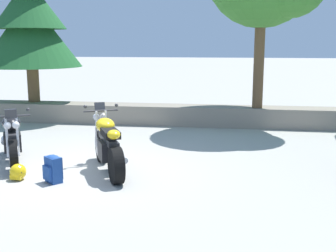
# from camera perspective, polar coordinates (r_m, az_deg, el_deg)

# --- Properties ---
(ground_plane) EXTENTS (120.00, 120.00, 0.00)m
(ground_plane) POSITION_cam_1_polar(r_m,az_deg,el_deg) (8.18, -11.77, -5.77)
(ground_plane) COLOR #A3A099
(stone_wall) EXTENTS (36.00, 0.80, 0.55)m
(stone_wall) POSITION_cam_1_polar(r_m,az_deg,el_deg) (12.62, -4.33, 1.60)
(stone_wall) COLOR gray
(stone_wall) RESTS_ON ground
(motorcycle_black_near_left) EXTENTS (1.19, 1.88, 1.18)m
(motorcycle_black_near_left) POSITION_cam_1_polar(r_m,az_deg,el_deg) (8.91, -19.86, -1.60)
(motorcycle_black_near_left) COLOR black
(motorcycle_black_near_left) RESTS_ON ground
(motorcycle_yellow_centre) EXTENTS (1.14, 1.91, 1.18)m
(motorcycle_yellow_centre) POSITION_cam_1_polar(r_m,az_deg,el_deg) (7.93, -7.96, -2.54)
(motorcycle_yellow_centre) COLOR black
(motorcycle_yellow_centre) RESTS_ON ground
(rider_backpack) EXTENTS (0.35, 0.35, 0.47)m
(rider_backpack) POSITION_cam_1_polar(r_m,az_deg,el_deg) (7.55, -14.93, -5.42)
(rider_backpack) COLOR navy
(rider_backpack) RESTS_ON ground
(rider_helmet) EXTENTS (0.28, 0.28, 0.28)m
(rider_helmet) POSITION_cam_1_polar(r_m,az_deg,el_deg) (7.88, -19.20, -5.77)
(rider_helmet) COLOR yellow
(rider_helmet) RESTS_ON ground
(pine_tree_far_left) EXTENTS (2.96, 2.96, 4.16)m
(pine_tree_far_left) POSITION_cam_1_polar(r_m,az_deg,el_deg) (13.67, -17.77, 12.92)
(pine_tree_far_left) COLOR brown
(pine_tree_far_left) RESTS_ON stone_wall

